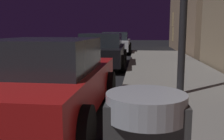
# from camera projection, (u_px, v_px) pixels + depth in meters

# --- Properties ---
(car_red) EXTENTS (2.08, 4.06, 1.43)m
(car_red) POSITION_uv_depth(u_px,v_px,m) (48.00, 81.00, 4.43)
(car_red) COLOR maroon
(car_red) RESTS_ON ground
(car_black) EXTENTS (2.14, 4.64, 1.43)m
(car_black) POSITION_uv_depth(u_px,v_px,m) (102.00, 50.00, 10.93)
(car_black) COLOR black
(car_black) RESTS_ON ground
(car_silver) EXTENTS (2.12, 4.46, 1.43)m
(car_silver) POSITION_uv_depth(u_px,v_px,m) (116.00, 43.00, 17.44)
(car_silver) COLOR #B7B7BF
(car_silver) RESTS_ON ground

